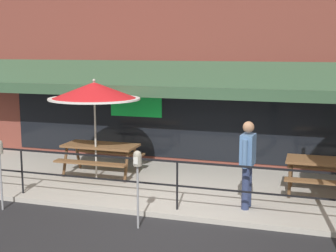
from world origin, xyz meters
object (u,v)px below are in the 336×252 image
pedestrian_walking (248,160)px  parking_meter_far (137,166)px  patio_umbrella_left (94,92)px  picnic_table_left (101,151)px  picnic_table_centre (330,168)px

pedestrian_walking → parking_meter_far: 2.22m
patio_umbrella_left → picnic_table_left: bearing=90.0°
picnic_table_centre → patio_umbrella_left: size_ratio=0.76×
pedestrian_walking → parking_meter_far: bearing=-141.4°
picnic_table_left → parking_meter_far: size_ratio=1.27×
picnic_table_left → parking_meter_far: bearing=-53.5°
patio_umbrella_left → picnic_table_centre: bearing=2.5°
picnic_table_left → picnic_table_centre: (5.30, -0.03, 0.00)m
picnic_table_left → picnic_table_centre: bearing=-0.4°
picnic_table_centre → pedestrian_walking: size_ratio=1.05×
patio_umbrella_left → parking_meter_far: 3.32m
picnic_table_left → pedestrian_walking: 3.98m
pedestrian_walking → parking_meter_far: size_ratio=1.20×
pedestrian_walking → picnic_table_left: bearing=160.5°
patio_umbrella_left → parking_meter_far: size_ratio=1.67×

